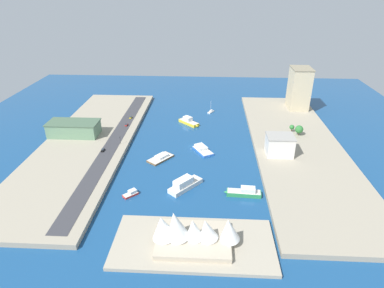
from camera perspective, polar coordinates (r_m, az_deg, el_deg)
The scene contains 21 objects.
ground_plane at distance 270.89m, azimuth -0.15°, elevation -0.37°, with size 440.00×440.00×0.00m, color navy.
quay_west at distance 279.25m, azimuth 17.78°, elevation -0.49°, with size 70.00×240.00×3.32m, color #9E937F.
quay_east at distance 287.75m, azimuth -17.54°, elevation 0.37°, with size 70.00×240.00×3.32m, color #9E937F.
peninsula_point at distance 176.63m, azimuth 0.27°, elevation -16.88°, with size 82.75×39.01×2.00m, color #A89E89.
road_strip at distance 280.03m, azimuth -13.31°, elevation 0.58°, with size 11.74×228.00×0.15m, color #38383D.
ferry_yellow_fast at distance 312.82m, azimuth -0.58°, elevation 3.93°, with size 20.46×19.96×6.80m.
catamaran_blue at distance 262.69m, azimuth 1.79°, elevation -0.94°, with size 18.02×21.81×3.72m.
ferry_white_commuter at distance 216.51m, azimuth -1.23°, elevation -6.97°, with size 22.37×24.22×7.68m.
tugboat_red at distance 214.13m, azimuth -10.52°, elevation -8.43°, with size 10.06×9.84×3.46m.
sailboat_small_white at distance 342.00m, azimuth 3.30°, elevation 5.63°, with size 7.18×9.53×12.89m.
ferry_green_doubledeck at distance 212.78m, azimuth 9.06°, elevation -8.27°, with size 23.80×7.35×5.90m.
barge_flat_brown at distance 251.99m, azimuth -5.44°, elevation -2.39°, with size 20.22×22.20×3.29m.
terminal_long_green at distance 297.85m, azimuth -19.80°, elevation 2.56°, with size 42.85×20.28×12.15m.
office_block_beige at distance 356.04m, azimuth 18.09°, elevation 9.17°, with size 19.75×25.46×41.79m.
hotel_broad_white at distance 256.52m, azimuth 14.94°, elevation -0.17°, with size 20.44×16.76×15.56m.
taxi_yellow_cab at distance 323.05m, azimuth -10.58°, elevation 4.57°, with size 2.14×4.59×1.69m.
suv_black at distance 264.71m, azimuth -15.22°, elevation -1.01°, with size 2.13×4.88×1.70m.
pickup_red at distance 306.84m, azimuth -11.32°, elevation 3.29°, with size 2.05×4.82×1.54m.
traffic_light_waterfront at distance 271.29m, azimuth -12.36°, elevation 0.82°, with size 0.36×0.36×6.50m.
opera_landmark at distance 171.26m, azimuth -0.27°, elevation -14.90°, with size 45.93×27.64×19.17m.
park_tree_cluster at distance 295.26m, azimuth 17.86°, elevation 2.50°, with size 9.91×12.56×9.05m.
Camera 1 is at (-13.99, 241.36, 122.18)m, focal length 30.74 mm.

